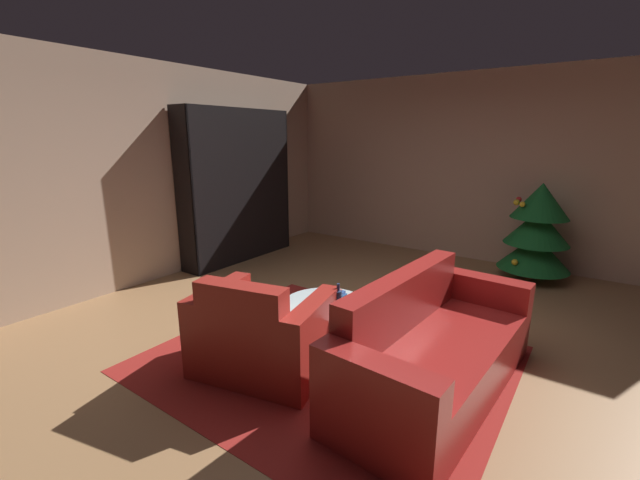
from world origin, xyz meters
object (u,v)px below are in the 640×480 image
Objects in this scene: book_stack_on_table at (331,295)px; bottle_on_table at (338,300)px; armchair_red at (262,335)px; bookshelf_unit at (244,185)px; couch_red at (433,351)px; coffee_table at (325,307)px; decorated_tree at (537,231)px.

bottle_on_table is (0.16, -0.14, 0.04)m from book_stack_on_table.
bookshelf_unit is at bearing 137.18° from armchair_red.
couch_red reaches higher than bottle_on_table.
decorated_tree is (1.19, 3.05, 0.26)m from coffee_table.
coffee_table is 0.24m from bottle_on_table.
couch_red is 1.59× the size of decorated_tree.
armchair_red is at bearing -130.88° from bottle_on_table.
decorated_tree is at bearing 20.05° from bookshelf_unit.
bottle_on_table is (0.41, 0.47, 0.23)m from armchair_red.
bookshelf_unit is at bearing 155.03° from couch_red.
coffee_table is at bearing 154.95° from bottle_on_table.
decorated_tree reaches higher than book_stack_on_table.
bookshelf_unit is 1.92× the size of armchair_red.
armchair_red is (2.40, -2.22, -0.81)m from bookshelf_unit.
book_stack_on_table is 3.22m from decorated_tree.
decorated_tree is at bearing 85.83° from couch_red.
book_stack_on_table is 0.20× the size of decorated_tree.
couch_red is at bearing -24.97° from bookshelf_unit.
couch_red is at bearing 5.81° from bottle_on_table.
decorated_tree is (0.22, 3.06, 0.36)m from couch_red.
armchair_red is at bearing -111.35° from decorated_tree.
decorated_tree reaches higher than couch_red.
coffee_table is 3.28m from decorated_tree.
decorated_tree is (3.81, 1.39, -0.46)m from bookshelf_unit.
bookshelf_unit is 9.21× the size of bottle_on_table.
book_stack_on_table is at bearing -31.24° from bookshelf_unit.
armchair_red is 3.89m from decorated_tree.
bottle_on_table is 3.30m from decorated_tree.
bottle_on_table is at bearing -25.05° from coffee_table.
book_stack_on_table is at bearing 68.78° from coffee_table.
coffee_table is at bearing -32.39° from bookshelf_unit.
armchair_red is 1.31m from couch_red.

